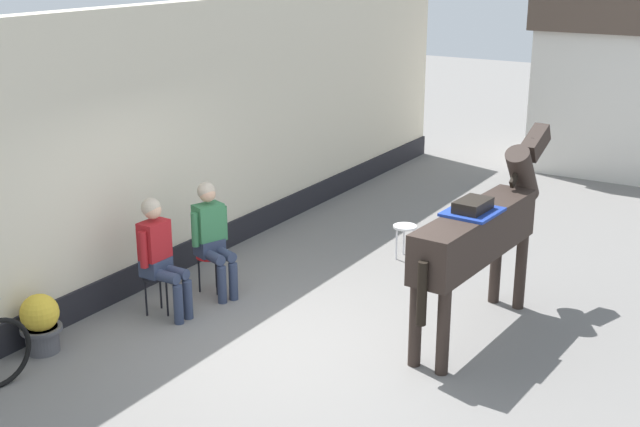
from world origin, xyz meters
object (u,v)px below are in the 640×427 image
(seated_visitor_far, at_px, (212,233))
(flower_planter_near, at_px, (41,322))
(seated_visitor_near, at_px, (159,251))
(spare_stool_white, at_px, (405,230))
(saddled_horse_center, at_px, (481,231))

(seated_visitor_far, bearing_deg, flower_planter_near, -104.64)
(seated_visitor_far, bearing_deg, seated_visitor_near, -97.81)
(seated_visitor_far, xyz_separation_m, spare_stool_white, (1.46, 2.30, -0.38))
(seated_visitor_near, bearing_deg, saddled_horse_center, 24.70)
(seated_visitor_near, height_order, seated_visitor_far, same)
(seated_visitor_far, distance_m, flower_planter_near, 2.27)
(seated_visitor_near, height_order, spare_stool_white, seated_visitor_near)
(spare_stool_white, bearing_deg, saddled_horse_center, -44.55)
(seated_visitor_near, distance_m, flower_planter_near, 1.49)
(seated_visitor_near, relative_size, spare_stool_white, 3.02)
(flower_planter_near, relative_size, spare_stool_white, 1.39)
(saddled_horse_center, bearing_deg, seated_visitor_far, -167.75)
(seated_visitor_near, distance_m, saddled_horse_center, 3.57)
(spare_stool_white, bearing_deg, flower_planter_near, -114.34)
(seated_visitor_far, height_order, saddled_horse_center, saddled_horse_center)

